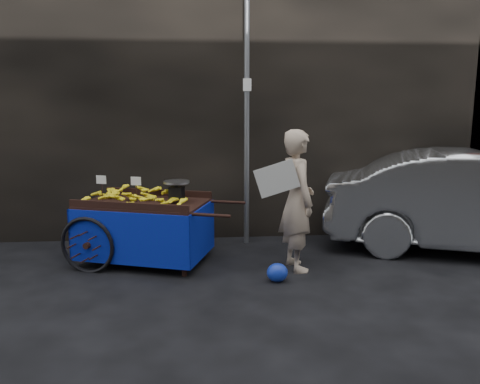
{
  "coord_description": "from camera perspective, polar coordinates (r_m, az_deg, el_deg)",
  "views": [
    {
      "loc": [
        -0.38,
        -5.7,
        2.1
      ],
      "look_at": [
        0.13,
        0.5,
        0.95
      ],
      "focal_mm": 35.0,
      "sensor_mm": 36.0,
      "label": 1
    }
  ],
  "objects": [
    {
      "name": "ground",
      "position": [
        6.09,
        -0.87,
        -9.69
      ],
      "size": [
        80.0,
        80.0,
        0.0
      ],
      "primitive_type": "plane",
      "color": "black",
      "rests_on": "ground"
    },
    {
      "name": "building_wall",
      "position": [
        8.35,
        0.6,
        13.23
      ],
      "size": [
        13.5,
        2.0,
        5.0
      ],
      "color": "black",
      "rests_on": "ground"
    },
    {
      "name": "street_pole",
      "position": [
        7.04,
        0.83,
        9.72
      ],
      "size": [
        0.12,
        0.1,
        4.0
      ],
      "color": "slate",
      "rests_on": "ground"
    },
    {
      "name": "banana_cart",
      "position": [
        6.42,
        -12.02,
        -1.92
      ],
      "size": [
        2.42,
        1.63,
        1.21
      ],
      "rotation": [
        0.0,
        0.0,
        -0.32
      ],
      "color": "black",
      "rests_on": "ground"
    },
    {
      "name": "vendor",
      "position": [
        6.02,
        6.97,
        -1.01
      ],
      "size": [
        0.86,
        0.72,
        1.81
      ],
      "rotation": [
        0.0,
        0.0,
        1.74
      ],
      "color": "tan",
      "rests_on": "ground"
    },
    {
      "name": "plastic_bag",
      "position": [
        5.74,
        4.57,
        -9.77
      ],
      "size": [
        0.26,
        0.21,
        0.23
      ],
      "primitive_type": "ellipsoid",
      "color": "#162FA8",
      "rests_on": "ground"
    }
  ]
}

